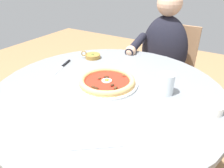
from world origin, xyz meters
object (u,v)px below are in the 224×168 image
Objects in this scene: ramekin_capers at (214,109)px; cafe_chair_diner at (167,67)px; steak_knife at (64,65)px; diner_person at (160,76)px; pizza_on_plate at (107,81)px; fork_utensil at (95,147)px; olive_pan at (93,56)px; water_glass at (166,85)px; dining_table at (108,114)px.

ramekin_capers is 0.99m from cafe_chair_diner.
diner_person is (-0.67, 0.36, -0.27)m from steak_knife.
pizza_on_plate is 0.41m from fork_utensil.
pizza_on_plate is at bearing -87.15° from ramekin_capers.
pizza_on_plate is 1.40× the size of steak_knife.
pizza_on_plate reaches higher than steak_knife.
cafe_chair_diner reaches higher than steak_knife.
steak_knife is at bearing -21.13° from olive_pan.
water_glass is 0.46× the size of steak_knife.
water_glass is (-0.09, 0.24, 0.20)m from dining_table.
fork_utensil is 0.17× the size of cafe_chair_diner.
pizza_on_plate is 2.07× the size of fork_utensil.
olive_pan reaches higher than steak_knife.
steak_knife is at bearing -129.24° from fork_utensil.
ramekin_capers is 0.49× the size of fork_utensil.
dining_table is 0.48m from ramekin_capers.
dining_table is 0.41m from fork_utensil.
ramekin_capers is (0.05, 0.21, -0.02)m from water_glass.
diner_person is at bearing 177.53° from pizza_on_plate.
dining_table is 0.76m from diner_person.
cafe_chair_diner is (-0.81, -0.23, -0.28)m from water_glass.
ramekin_capers is 0.76m from olive_pan.
ramekin_capers is 0.48m from fork_utensil.
olive_pan is at bearing -143.59° from fork_utensil.
steak_knife is at bearing -28.27° from diner_person.
olive_pan is 0.10× the size of diner_person.
dining_table is 0.18m from pizza_on_plate.
cafe_chair_diner is at bearing -173.12° from fork_utensil.
cafe_chair_diner reaches higher than ramekin_capers.
steak_knife is (-0.08, -0.35, 0.16)m from dining_table.
diner_person reaches higher than cafe_chair_diner.
ramekin_capers is (-0.05, 0.45, 0.17)m from dining_table.
pizza_on_plate is 3.06× the size of water_glass.
cafe_chair_diner is (-0.86, -0.44, -0.26)m from ramekin_capers.
diner_person reaches higher than ramekin_capers.
diner_person is at bearing -148.24° from ramekin_capers.
cafe_chair_diner is at bearing 155.09° from olive_pan.
pizza_on_plate is 0.26× the size of diner_person.
pizza_on_plate is at bearing -2.32° from cafe_chair_diner.
fork_utensil is at bearing 6.88° from cafe_chair_diner.
fork_utensil is (0.36, 0.19, -0.02)m from pizza_on_plate.
dining_table is 11.25× the size of water_glass.
dining_table is 0.42m from olive_pan.
fork_utensil is (0.42, 0.52, -0.00)m from steak_knife.
dining_table is 0.33m from water_glass.
pizza_on_plate is at bearing -152.90° from fork_utensil.
steak_knife is 0.81m from diner_person.
steak_knife is 0.20m from olive_pan.
diner_person reaches higher than steak_knife.
water_glass is 0.60m from steak_knife.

